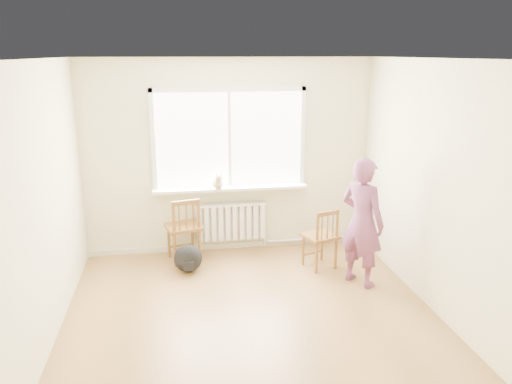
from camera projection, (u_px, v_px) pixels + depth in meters
name	position (u px, v px, depth m)	size (l,w,h in m)	color
floor	(255.00, 328.00, 5.17)	(4.50, 4.50, 0.00)	#9A6D3F
ceiling	(255.00, 59.00, 4.44)	(4.50, 4.50, 0.00)	white
back_wall	(229.00, 157.00, 6.94)	(4.00, 0.01, 2.70)	beige
window	(229.00, 135.00, 6.83)	(2.12, 0.05, 1.42)	white
windowsill	(231.00, 188.00, 6.95)	(2.15, 0.22, 0.04)	white
radiator	(231.00, 221.00, 7.10)	(1.00, 0.12, 0.55)	white
heating_pipe	(314.00, 239.00, 7.42)	(0.04, 0.04, 1.40)	silver
baseboard	(231.00, 245.00, 7.28)	(4.00, 0.03, 0.08)	beige
chair_left	(185.00, 230.00, 6.71)	(0.54, 0.52, 0.90)	brown
chair_right	(322.00, 238.00, 6.51)	(0.51, 0.50, 0.82)	brown
person	(362.00, 222.00, 5.98)	(0.58, 0.38, 1.58)	#D04548
cat	(218.00, 182.00, 6.81)	(0.18, 0.37, 0.25)	beige
backpack	(188.00, 258.00, 6.46)	(0.37, 0.27, 0.37)	black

